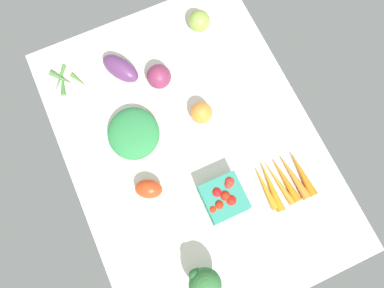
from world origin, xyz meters
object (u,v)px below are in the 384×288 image
at_px(red_onion_near_basket, 159,76).
at_px(okra_pile, 64,80).
at_px(leafy_greens_clump, 134,133).
at_px(berry_basket, 224,198).
at_px(carrot_bunch, 284,179).
at_px(broccoli_head, 205,285).
at_px(heirloom_tomato_orange, 201,113).
at_px(roma_tomato, 149,189).
at_px(eggplant, 120,68).
at_px(heirloom_tomato_green, 199,21).

height_order(red_onion_near_basket, okra_pile, red_onion_near_basket).
bearing_deg(red_onion_near_basket, leafy_greens_clump, -46.33).
xyz_separation_m(leafy_greens_clump, berry_basket, (0.30, 0.17, 0.01)).
xyz_separation_m(carrot_bunch, broccoli_head, (0.17, -0.35, 0.06)).
xyz_separation_m(red_onion_near_basket, heirloom_tomato_orange, (0.17, 0.07, -0.00)).
bearing_deg(berry_basket, okra_pile, -151.72).
bearing_deg(carrot_bunch, roma_tomato, -110.04).
distance_m(red_onion_near_basket, berry_basket, 0.44).
distance_m(eggplant, carrot_bunch, 0.63).
relative_size(heirloom_tomato_green, red_onion_near_basket, 0.93).
xyz_separation_m(heirloom_tomato_green, broccoli_head, (0.76, -0.34, 0.03)).
bearing_deg(leafy_greens_clump, roma_tomato, -7.86).
relative_size(okra_pile, carrot_bunch, 0.66).
bearing_deg(heirloom_tomato_green, heirloom_tomato_orange, -23.57).
bearing_deg(red_onion_near_basket, heirloom_tomato_orange, 23.47).
xyz_separation_m(red_onion_near_basket, okra_pile, (-0.13, -0.28, -0.03)).
bearing_deg(heirloom_tomato_green, eggplant, -80.39).
bearing_deg(heirloom_tomato_green, okra_pile, -89.78).
xyz_separation_m(carrot_bunch, leafy_greens_clump, (-0.32, -0.36, 0.01)).
bearing_deg(berry_basket, red_onion_near_basket, -177.35).
distance_m(broccoli_head, berry_basket, 0.25).
relative_size(carrot_bunch, leafy_greens_clump, 0.98).
distance_m(heirloom_tomato_green, carrot_bunch, 0.59).
bearing_deg(roma_tomato, leafy_greens_clump, 111.59).
height_order(roma_tomato, carrot_bunch, roma_tomato).
relative_size(leafy_greens_clump, berry_basket, 1.46).
distance_m(eggplant, broccoli_head, 0.71).
bearing_deg(berry_basket, broccoli_head, -38.44).
distance_m(red_onion_near_basket, carrot_bunch, 0.51).
bearing_deg(leafy_greens_clump, carrot_bunch, 48.40).
bearing_deg(eggplant, broccoli_head, 146.70).
height_order(heirloom_tomato_green, broccoli_head, broccoli_head).
height_order(okra_pile, carrot_bunch, carrot_bunch).
distance_m(okra_pile, leafy_greens_clump, 0.30).
bearing_deg(berry_basket, heirloom_tomato_orange, 168.99).
height_order(carrot_bunch, heirloom_tomato_orange, heirloom_tomato_orange).
bearing_deg(eggplant, roma_tomato, 139.45).
distance_m(eggplant, leafy_greens_clump, 0.23).
relative_size(roma_tomato, red_onion_near_basket, 1.04).
bearing_deg(broccoli_head, carrot_bunch, 115.97).
xyz_separation_m(broccoli_head, heirloom_tomato_orange, (-0.46, 0.21, -0.04)).
bearing_deg(eggplant, red_onion_near_basket, -159.57).
bearing_deg(eggplant, heirloom_tomato_green, -111.13).
relative_size(eggplant, heirloom_tomato_green, 1.85).
height_order(okra_pile, leafy_greens_clump, leafy_greens_clump).
relative_size(red_onion_near_basket, broccoli_head, 0.67).
bearing_deg(okra_pile, heirloom_tomato_orange, 50.16).
distance_m(roma_tomato, berry_basket, 0.22).
relative_size(okra_pile, broccoli_head, 0.95).
bearing_deg(broccoli_head, heirloom_tomato_green, 156.18).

